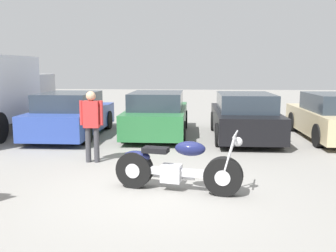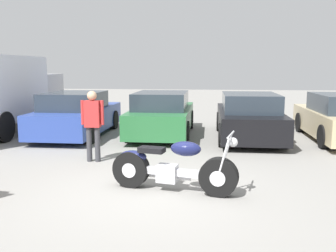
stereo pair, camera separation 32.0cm
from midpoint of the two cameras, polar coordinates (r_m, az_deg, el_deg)
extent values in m
plane|color=gray|center=(6.45, -3.67, -10.02)|extent=(60.00, 60.00, 0.00)
cylinder|color=black|center=(6.24, 6.96, -7.65)|extent=(0.67, 0.33, 0.64)
cylinder|color=silver|center=(6.24, 6.96, -7.65)|extent=(0.30, 0.27, 0.26)
cylinder|color=black|center=(6.64, -6.50, -6.60)|extent=(0.67, 0.33, 0.64)
cylinder|color=silver|center=(6.64, -6.50, -6.60)|extent=(0.30, 0.27, 0.26)
cube|color=silver|center=(6.39, 0.01, -7.02)|extent=(1.18, 0.35, 0.12)
cube|color=silver|center=(6.43, -0.92, -7.22)|extent=(0.38, 0.31, 0.30)
ellipsoid|color=#191E4C|center=(6.24, 1.92, -3.46)|extent=(0.57, 0.39, 0.25)
cube|color=black|center=(6.42, -3.34, -3.66)|extent=(0.48, 0.33, 0.09)
ellipsoid|color=#191E4C|center=(6.56, -6.13, -4.62)|extent=(0.51, 0.30, 0.20)
cylinder|color=silver|center=(6.05, 7.73, -4.69)|extent=(0.22, 0.08, 0.72)
cylinder|color=silver|center=(6.22, 7.97, -4.31)|extent=(0.22, 0.08, 0.72)
cylinder|color=silver|center=(6.05, 8.77, -1.24)|extent=(0.16, 0.61, 0.03)
sphere|color=silver|center=(6.07, 9.12, -2.38)|extent=(0.15, 0.15, 0.15)
cylinder|color=silver|center=(6.65, -2.37, -7.55)|extent=(1.18, 0.32, 0.08)
cube|color=#2D479E|center=(11.96, -15.13, 0.97)|extent=(1.73, 4.17, 0.69)
cube|color=#28333D|center=(11.66, -15.64, 3.70)|extent=(1.52, 2.17, 0.50)
cylinder|color=black|center=(13.46, -16.56, 0.95)|extent=(0.20, 0.63, 0.63)
cylinder|color=black|center=(12.99, -9.88, 0.91)|extent=(0.20, 0.63, 0.63)
cylinder|color=black|center=(11.11, -21.19, -0.91)|extent=(0.20, 0.63, 0.63)
cylinder|color=black|center=(10.53, -13.22, -1.05)|extent=(0.20, 0.63, 0.63)
cube|color=#286B38|center=(11.70, -2.38, 1.10)|extent=(1.73, 4.17, 0.69)
cube|color=#28333D|center=(11.39, -2.54, 3.90)|extent=(1.52, 2.17, 0.50)
cylinder|color=black|center=(13.11, -5.26, 1.07)|extent=(0.20, 0.63, 0.63)
cylinder|color=black|center=(12.95, 1.80, 1.01)|extent=(0.20, 0.63, 0.63)
cylinder|color=black|center=(10.59, -7.48, -0.83)|extent=(0.20, 0.63, 0.63)
cylinder|color=black|center=(10.39, 1.26, -0.94)|extent=(0.20, 0.63, 0.63)
cube|color=black|center=(11.37, 10.65, 0.73)|extent=(1.73, 4.17, 0.69)
cube|color=#28333D|center=(11.06, 10.89, 3.60)|extent=(1.52, 2.17, 0.50)
cylinder|color=black|center=(12.61, 6.32, 0.75)|extent=(0.20, 0.63, 0.63)
cylinder|color=black|center=(12.78, 13.55, 0.66)|extent=(0.20, 0.63, 0.63)
cylinder|color=black|center=(10.06, 6.91, -1.33)|extent=(0.20, 0.63, 0.63)
cylinder|color=black|center=(10.27, 15.92, -1.40)|extent=(0.20, 0.63, 0.63)
cube|color=#C6B284|center=(12.02, 23.12, 0.59)|extent=(1.73, 4.17, 0.69)
cylinder|color=black|center=(13.04, 17.88, 0.64)|extent=(0.20, 0.63, 0.63)
cylinder|color=black|center=(10.58, 21.20, -1.37)|extent=(0.20, 0.63, 0.63)
cube|color=#B2B2B7|center=(15.06, -22.10, 4.69)|extent=(2.08, 1.56, 1.39)
cylinder|color=black|center=(14.71, -18.42, 1.99)|extent=(0.24, 0.87, 0.87)
cylinder|color=#38383D|center=(8.53, -13.13, -2.82)|extent=(0.12, 0.12, 0.78)
cylinder|color=#38383D|center=(8.48, -11.90, -2.85)|extent=(0.12, 0.12, 0.78)
cube|color=red|center=(8.39, -12.67, 1.76)|extent=(0.34, 0.20, 0.59)
cylinder|color=red|center=(8.45, -14.11, 1.96)|extent=(0.08, 0.08, 0.54)
cylinder|color=red|center=(8.33, -11.23, 1.96)|extent=(0.08, 0.08, 0.54)
sphere|color=tan|center=(8.35, -12.77, 4.48)|extent=(0.21, 0.21, 0.21)
camera|label=1|loc=(0.16, -91.14, -0.18)|focal=40.00mm
camera|label=2|loc=(0.16, 88.86, 0.18)|focal=40.00mm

